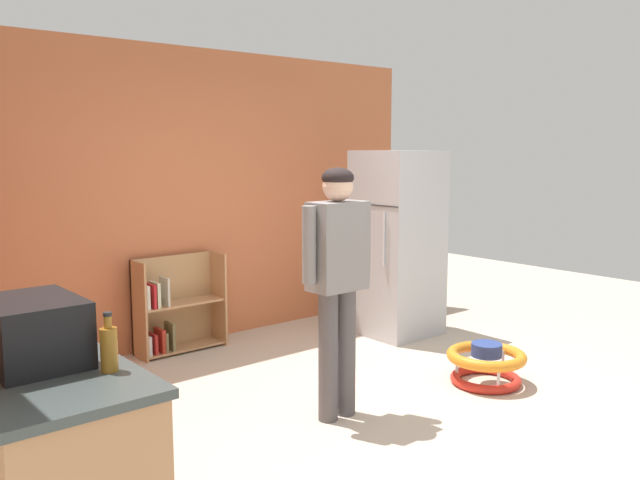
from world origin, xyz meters
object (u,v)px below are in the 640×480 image
kitchen_counter (16,435)px  microwave (33,331)px  refrigerator (397,243)px  bookshelf (173,311)px  standing_person (337,270)px  white_cup (4,314)px  teal_cup (1,301)px  amber_bottle (109,348)px  baby_walker (486,364)px  orange_cup (43,318)px  green_cup (13,325)px

kitchen_counter → microwave: microwave is taller
microwave → refrigerator: bearing=21.8°
bookshelf → standing_person: size_ratio=0.51×
kitchen_counter → white_cup: (0.09, 0.41, 0.50)m
standing_person → teal_cup: standing_person is taller
kitchen_counter → amber_bottle: amber_bottle is taller
amber_bottle → white_cup: (-0.11, 1.08, -0.05)m
kitchen_counter → standing_person: standing_person is taller
baby_walker → microwave: 3.45m
amber_bottle → orange_cup: size_ratio=2.59×
orange_cup → bookshelf: bearing=47.7°
standing_person → orange_cup: 1.83m
kitchen_counter → green_cup: bearing=70.0°
refrigerator → bookshelf: 2.20m
amber_bottle → orange_cup: amber_bottle is taller
teal_cup → standing_person: bearing=-22.0°
white_cup → orange_cup: bearing=-60.9°
refrigerator → orange_cup: 3.77m
green_cup → refrigerator: bearing=14.8°
kitchen_counter → standing_person: size_ratio=1.22×
teal_cup → orange_cup: bearing=-84.8°
green_cup → baby_walker: bearing=-7.6°
white_cup → orange_cup: size_ratio=1.00×
baby_walker → kitchen_counter: bearing=175.3°
bookshelf → teal_cup: 2.24m
kitchen_counter → amber_bottle: size_ratio=8.34×
white_cup → orange_cup: (0.12, -0.22, 0.00)m
microwave → white_cup: 0.80m
amber_bottle → baby_walker: bearing=7.2°
kitchen_counter → white_cup: bearing=78.1°
baby_walker → amber_bottle: (-3.13, -0.40, 0.84)m
amber_bottle → green_cup: bearing=99.6°
baby_walker → bookshelf: bearing=121.9°
amber_bottle → green_cup: amber_bottle is taller
standing_person → amber_bottle: size_ratio=6.82×
microwave → teal_cup: microwave is taller
bookshelf → teal_cup: (-1.73, -1.29, 0.58)m
amber_bottle → white_cup: 1.09m
amber_bottle → teal_cup: (-0.04, 1.42, -0.05)m
white_cup → baby_walker: bearing=-11.9°
microwave → teal_cup: 1.14m
standing_person → baby_walker: standing_person is taller
teal_cup → kitchen_counter: bearing=-101.9°
green_cup → white_cup: (0.03, 0.25, 0.00)m
kitchen_counter → orange_cup: (0.21, 0.19, 0.50)m
refrigerator → amber_bottle: 4.08m
baby_walker → microwave: microwave is taller
bookshelf → microwave: microwave is taller
kitchen_counter → microwave: (-0.00, -0.37, 0.59)m
kitchen_counter → teal_cup: bearing=78.1°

